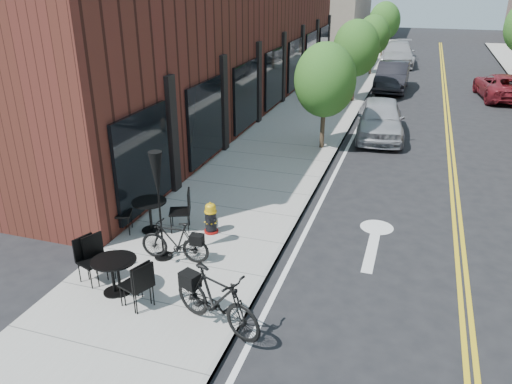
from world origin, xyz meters
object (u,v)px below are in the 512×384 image
(bistro_set_b, at_px, (112,271))
(parked_car_a, at_px, (380,118))
(bistro_set_c, at_px, (150,211))
(parked_car_far, at_px, (502,86))
(fire_hydrant, at_px, (211,218))
(bistro_set_a, at_px, (118,271))
(bicycle_left, at_px, (175,241))
(parked_car_b, at_px, (392,77))
(patio_umbrella, at_px, (158,184))
(parked_car_c, at_px, (398,54))
(bicycle_right, at_px, (216,300))

(bistro_set_b, height_order, parked_car_a, parked_car_a)
(bistro_set_c, bearing_deg, parked_car_far, 39.68)
(fire_hydrant, relative_size, bistro_set_c, 0.41)
(bistro_set_b, xyz_separation_m, bistro_set_c, (-0.61, 2.60, 0.04))
(bistro_set_a, relative_size, bistro_set_b, 0.98)
(bicycle_left, height_order, parked_car_b, parked_car_b)
(bistro_set_a, distance_m, bistro_set_b, 0.11)
(bicycle_left, height_order, patio_umbrella, patio_umbrella)
(bistro_set_b, xyz_separation_m, parked_car_c, (3.53, 31.32, 0.21))
(bicycle_left, relative_size, parked_car_a, 0.36)
(parked_car_far, bearing_deg, bistro_set_a, 59.81)
(bicycle_left, xyz_separation_m, parked_car_a, (3.39, 11.35, 0.16))
(bistro_set_a, height_order, bistro_set_b, bistro_set_b)
(bistro_set_a, distance_m, parked_car_far, 23.68)
(bistro_set_b, bearing_deg, parked_car_c, 102.97)
(bicycle_right, xyz_separation_m, bistro_set_b, (-2.38, 0.36, -0.11))
(fire_hydrant, distance_m, bistro_set_b, 3.11)
(parked_car_a, distance_m, parked_car_far, 10.48)
(parked_car_c, height_order, parked_car_far, parked_car_c)
(fire_hydrant, height_order, bistro_set_c, bistro_set_c)
(bistro_set_a, distance_m, parked_car_b, 22.46)
(bistro_set_b, distance_m, parked_car_far, 23.77)
(patio_umbrella, distance_m, parked_car_b, 21.00)
(bicycle_right, bearing_deg, parked_car_b, 16.92)
(parked_car_b, bearing_deg, fire_hydrant, -98.05)
(bicycle_right, height_order, bistro_set_b, bicycle_right)
(bicycle_right, xyz_separation_m, patio_umbrella, (-2.09, 1.90, 1.21))
(fire_hydrant, distance_m, bistro_set_a, 3.03)
(bicycle_left, xyz_separation_m, parked_car_b, (3.19, 20.70, 0.17))
(fire_hydrant, xyz_separation_m, parked_car_c, (2.69, 28.32, 0.31))
(bistro_set_a, xyz_separation_m, bistro_set_c, (-0.70, 2.55, 0.04))
(bicycle_right, bearing_deg, parked_car_far, 2.85)
(bicycle_right, distance_m, bistro_set_b, 2.41)
(parked_car_a, bearing_deg, bistro_set_a, -112.42)
(bicycle_right, height_order, parked_car_b, parked_car_b)
(bistro_set_c, distance_m, parked_car_far, 21.68)
(bicycle_right, bearing_deg, bistro_set_b, 101.95)
(bistro_set_c, xyz_separation_m, patio_umbrella, (0.89, -1.06, 1.28))
(bicycle_right, bearing_deg, fire_hydrant, 45.12)
(fire_hydrant, distance_m, parked_car_far, 20.69)
(bistro_set_b, bearing_deg, parked_car_b, 99.70)
(bicycle_right, bearing_deg, bistro_set_c, 65.77)
(bistro_set_b, xyz_separation_m, parked_car_b, (3.80, 22.21, 0.16))
(bicycle_right, relative_size, parked_car_b, 0.42)
(fire_hydrant, bearing_deg, bistro_set_b, -89.02)
(bistro_set_c, height_order, patio_umbrella, patio_umbrella)
(bicycle_right, relative_size, parked_car_c, 0.35)
(bistro_set_b, height_order, parked_car_c, parked_car_c)
(bicycle_left, xyz_separation_m, patio_umbrella, (-0.32, 0.03, 1.33))
(fire_hydrant, relative_size, bistro_set_a, 0.45)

